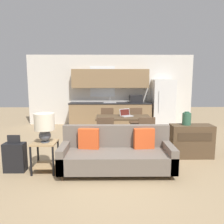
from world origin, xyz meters
name	(u,v)px	position (x,y,z in m)	size (l,w,h in m)	color
ground_plane	(111,173)	(0.00, 0.00, 0.00)	(20.00, 20.00, 0.00)	#9E8460
wall_back	(110,90)	(0.00, 4.63, 1.35)	(6.40, 0.07, 2.70)	silver
kitchen_counter	(111,104)	(0.02, 4.33, 0.84)	(3.09, 0.65, 2.15)	#8E704C
refrigerator	(163,103)	(1.99, 4.23, 0.88)	(0.81, 0.72, 1.76)	white
dining_table	(123,119)	(0.35, 1.99, 0.68)	(1.49, 0.83, 0.75)	brown
couch	(117,154)	(0.10, 0.10, 0.34)	(2.12, 0.80, 0.86)	#3D2D1E
side_table	(45,152)	(-1.27, 0.08, 0.39)	(0.45, 0.45, 0.59)	tan
table_lamp	(44,125)	(-1.25, 0.06, 0.93)	(0.37, 0.37, 0.55)	#4C515B
credenza	(191,141)	(1.83, 0.85, 0.37)	(0.94, 0.40, 0.75)	brown
vase	(187,119)	(1.71, 0.88, 0.89)	(0.19, 0.19, 0.30)	#336047
dining_chair_near_right	(145,132)	(0.83, 1.22, 0.49)	(0.47, 0.47, 0.88)	brown
dining_chair_far_left	(107,121)	(-0.12, 2.72, 0.49)	(0.47, 0.47, 0.88)	brown
dining_chair_near_left	(106,132)	(-0.13, 1.23, 0.49)	(0.42, 0.42, 0.88)	brown
dining_chair_far_right	(137,121)	(0.82, 2.73, 0.49)	(0.46, 0.46, 0.88)	brown
laptop	(126,114)	(0.43, 2.10, 0.79)	(0.40, 0.37, 0.20)	#B7BABC
suitcase	(15,157)	(-1.86, 0.09, 0.29)	(0.40, 0.22, 0.72)	black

